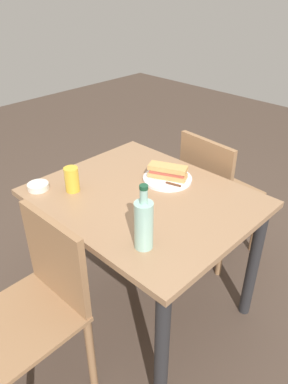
{
  "coord_description": "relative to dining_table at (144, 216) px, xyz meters",
  "views": [
    {
      "loc": [
        -1.03,
        1.06,
        1.66
      ],
      "look_at": [
        0.0,
        0.0,
        0.76
      ],
      "focal_mm": 33.9,
      "sensor_mm": 36.0,
      "label": 1
    }
  ],
  "objects": [
    {
      "name": "ground_plane",
      "position": [
        0.0,
        0.0,
        -0.62
      ],
      "size": [
        8.0,
        8.0,
        0.0
      ],
      "primitive_type": "plane",
      "color": "#47382D"
    },
    {
      "name": "dining_table",
      "position": [
        0.0,
        0.0,
        0.0
      ],
      "size": [
        1.02,
        0.84,
        0.74
      ],
      "color": "#997251",
      "rests_on": "ground"
    },
    {
      "name": "chair_far",
      "position": [
        0.0,
        0.62,
        -0.12
      ],
      "size": [
        0.41,
        0.41,
        0.87
      ],
      "color": "#936B47",
      "rests_on": "ground"
    },
    {
      "name": "chair_near",
      "position": [
        -0.0,
        -0.62,
        -0.12
      ],
      "size": [
        0.43,
        0.43,
        0.87
      ],
      "color": "#936B47",
      "rests_on": "ground"
    },
    {
      "name": "plate_near",
      "position": [
        0.02,
        -0.19,
        0.13
      ],
      "size": [
        0.25,
        0.25,
        0.01
      ],
      "primitive_type": "cylinder",
      "color": "white",
      "rests_on": "dining_table"
    },
    {
      "name": "baguette_sandwich_near",
      "position": [
        0.02,
        -0.19,
        0.17
      ],
      "size": [
        0.21,
        0.15,
        0.07
      ],
      "color": "tan",
      "rests_on": "plate_near"
    },
    {
      "name": "knife_near",
      "position": [
        -0.01,
        -0.15,
        0.14
      ],
      "size": [
        0.18,
        0.06,
        0.01
      ],
      "color": "silver",
      "rests_on": "plate_near"
    },
    {
      "name": "water_bottle",
      "position": [
        -0.26,
        0.27,
        0.23
      ],
      "size": [
        0.07,
        0.07,
        0.28
      ],
      "color": "#99C6B7",
      "rests_on": "dining_table"
    },
    {
      "name": "beer_glass",
      "position": [
        0.28,
        0.21,
        0.18
      ],
      "size": [
        0.07,
        0.07,
        0.12
      ],
      "primitive_type": "cylinder",
      "color": "gold",
      "rests_on": "dining_table"
    },
    {
      "name": "olive_bowl",
      "position": [
        0.42,
        0.32,
        0.14
      ],
      "size": [
        0.1,
        0.1,
        0.03
      ],
      "primitive_type": "cylinder",
      "color": "silver",
      "rests_on": "dining_table"
    }
  ]
}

